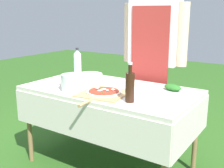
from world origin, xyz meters
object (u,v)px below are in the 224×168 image
object	(u,v)px
water_bottle	(77,62)
sauce_jar	(65,82)
herb_container	(173,88)
pizza_on_peel	(103,93)
prep_table	(109,97)
mixing_tub	(71,83)
plate_stack	(90,76)
oil_bottle	(130,86)
person_cook	(154,48)

from	to	relation	value
water_bottle	sauce_jar	world-z (taller)	water_bottle
water_bottle	sauce_jar	bearing A→B (deg)	-63.19
water_bottle	herb_container	bearing A→B (deg)	-3.48
pizza_on_peel	water_bottle	world-z (taller)	water_bottle
prep_table	water_bottle	xyz separation A→B (m)	(-0.59, 0.28, 0.21)
prep_table	sauce_jar	xyz separation A→B (m)	(-0.37, -0.15, 0.12)
mixing_tub	plate_stack	distance (m)	0.50
oil_bottle	pizza_on_peel	bearing A→B (deg)	169.50
person_cook	pizza_on_peel	world-z (taller)	person_cook
oil_bottle	water_bottle	bearing A→B (deg)	150.86
pizza_on_peel	mixing_tub	size ratio (longest dim) A/B	3.39
oil_bottle	sauce_jar	bearing A→B (deg)	173.57
plate_stack	sauce_jar	size ratio (longest dim) A/B	2.84
pizza_on_peel	sauce_jar	bearing A→B (deg)	169.88
water_bottle	person_cook	bearing A→B (deg)	22.44
water_bottle	sauce_jar	size ratio (longest dim) A/B	3.08
herb_container	mixing_tub	distance (m)	0.83
oil_bottle	water_bottle	distance (m)	1.05
prep_table	water_bottle	size ratio (longest dim) A/B	5.30
person_cook	herb_container	size ratio (longest dim) A/B	7.85
water_bottle	mixing_tub	bearing A→B (deg)	-54.20
prep_table	oil_bottle	distance (m)	0.45
person_cook	water_bottle	distance (m)	0.79
herb_container	water_bottle	bearing A→B (deg)	176.52
mixing_tub	sauce_jar	xyz separation A→B (m)	(-0.16, 0.09, -0.03)
prep_table	mixing_tub	distance (m)	0.35
oil_bottle	sauce_jar	xyz separation A→B (m)	(-0.70, 0.08, -0.08)
oil_bottle	plate_stack	bearing A→B (deg)	147.65
plate_stack	sauce_jar	xyz separation A→B (m)	(0.01, -0.37, 0.02)
person_cook	water_bottle	xyz separation A→B (m)	(-0.72, -0.30, -0.16)
water_bottle	plate_stack	distance (m)	0.24
mixing_tub	water_bottle	bearing A→B (deg)	125.80
oil_bottle	plate_stack	size ratio (longest dim) A/B	1.13
sauce_jar	mixing_tub	bearing A→B (deg)	-29.29
prep_table	plate_stack	world-z (taller)	plate_stack
prep_table	plate_stack	bearing A→B (deg)	150.08
pizza_on_peel	person_cook	bearing A→B (deg)	78.88
pizza_on_peel	mixing_tub	world-z (taller)	mixing_tub
prep_table	herb_container	bearing A→B (deg)	24.28
mixing_tub	plate_stack	size ratio (longest dim) A/B	0.64
person_cook	oil_bottle	xyz separation A→B (m)	(0.20, -0.81, -0.18)
herb_container	mixing_tub	world-z (taller)	mixing_tub
oil_bottle	herb_container	size ratio (longest dim) A/B	1.31
mixing_tub	sauce_jar	world-z (taller)	mixing_tub
person_cook	mixing_tub	size ratio (longest dim) A/B	10.72
pizza_on_peel	mixing_tub	bearing A→B (deg)	-174.17
oil_bottle	herb_container	distance (m)	0.48
pizza_on_peel	mixing_tub	distance (m)	0.29
person_cook	sauce_jar	distance (m)	0.92
oil_bottle	plate_stack	xyz separation A→B (m)	(-0.72, 0.45, -0.09)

